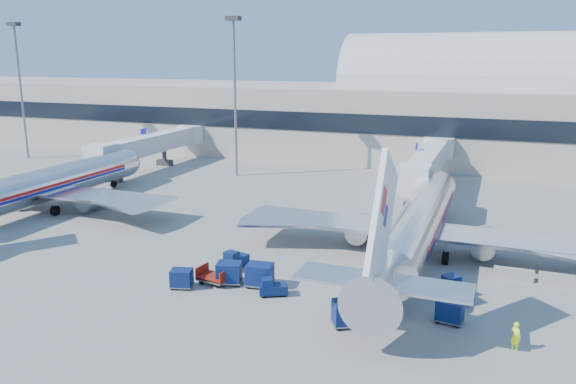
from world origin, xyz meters
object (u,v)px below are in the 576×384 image
at_px(mast_far_west, 19,71).
at_px(cart_solo_far, 450,311).
at_px(cart_train_b, 229,273).
at_px(cart_train_c, 182,278).
at_px(tug_lead, 272,287).
at_px(cart_solo_near, 347,313).
at_px(jetbridge_near, 429,161).
at_px(tug_left, 235,260).
at_px(ramp_worker, 516,336).
at_px(airliner_mid, 41,186).
at_px(cart_train_a, 260,275).
at_px(tug_right, 455,289).
at_px(barrier_mid, 560,280).
at_px(airliner_main, 418,225).
at_px(jetbridge_mid, 156,143).
at_px(cart_open_red, 215,278).
at_px(barrier_near, 514,274).
at_px(mast_west, 235,74).

xyz_separation_m(mast_far_west, cart_solo_far, (73.97, -37.43, -13.96)).
bearing_deg(cart_train_b, cart_train_c, -161.97).
distance_m(tug_lead, cart_solo_near, 6.97).
distance_m(jetbridge_near, tug_lead, 39.11).
bearing_deg(tug_left, ramp_worker, -93.75).
bearing_deg(airliner_mid, cart_train_a, -19.06).
xyz_separation_m(jetbridge_near, tug_right, (6.37, -34.28, -3.17)).
bearing_deg(tug_lead, barrier_mid, -1.75).
bearing_deg(airliner_main, jetbridge_mid, 149.36).
xyz_separation_m(tug_lead, tug_left, (-5.01, 3.92, 0.10)).
bearing_deg(ramp_worker, cart_open_red, 33.74).
height_order(barrier_near, cart_train_b, cart_train_b).
height_order(barrier_mid, cart_train_a, cart_train_a).
height_order(jetbridge_near, barrier_near, jetbridge_near).
bearing_deg(jetbridge_near, jetbridge_mid, 180.00).
bearing_deg(tug_right, cart_solo_far, -46.87).
bearing_deg(cart_solo_near, cart_solo_far, -4.80).
distance_m(mast_far_west, cart_solo_far, 84.07).
relative_size(airliner_main, mast_far_west, 1.65).
bearing_deg(cart_solo_far, jetbridge_near, 107.31).
distance_m(airliner_mid, jetbridge_mid, 26.43).
relative_size(barrier_near, tug_lead, 1.29).
bearing_deg(ramp_worker, tug_right, -16.81).
relative_size(airliner_mid, barrier_mid, 12.42).
bearing_deg(cart_solo_near, cart_train_a, 124.53).
height_order(mast_west, cart_train_b, mast_west).
bearing_deg(jetbridge_near, mast_west, -178.32).
xyz_separation_m(tug_lead, cart_train_b, (-3.94, 0.83, 0.30)).
bearing_deg(cart_solo_far, airliner_mid, 173.30).
height_order(barrier_near, cart_train_c, cart_train_c).
height_order(mast_west, tug_right, mast_west).
relative_size(cart_train_c, cart_solo_far, 1.01).
xyz_separation_m(mast_west, cart_solo_far, (33.97, -37.43, -13.96)).
bearing_deg(mast_west, cart_open_red, -66.36).
xyz_separation_m(cart_train_c, cart_solo_near, (13.39, -1.47, 0.13)).
height_order(mast_far_west, cart_train_c, mast_far_west).
xyz_separation_m(jetbridge_near, cart_solo_near, (0.15, -41.12, -3.02)).
relative_size(jetbridge_near, cart_train_a, 12.46).
relative_size(cart_solo_near, ramp_worker, 1.32).
xyz_separation_m(cart_solo_far, cart_open_red, (-17.69, 0.23, -0.38)).
xyz_separation_m(mast_far_west, tug_lead, (61.32, -37.65, -14.17)).
xyz_separation_m(tug_right, tug_left, (-17.67, -0.25, -0.04)).
distance_m(barrier_mid, cart_train_b, 25.50).
relative_size(airliner_main, tug_right, 13.72).
height_order(tug_right, cart_train_b, cart_train_b).
xyz_separation_m(mast_far_west, tug_right, (73.97, -33.48, -14.04)).
distance_m(barrier_near, cart_train_b, 22.43).
bearing_deg(mast_west, tug_lead, -60.48).
height_order(airliner_main, mast_west, mast_west).
xyz_separation_m(mast_west, barrier_near, (38.00, -28.00, -14.34)).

